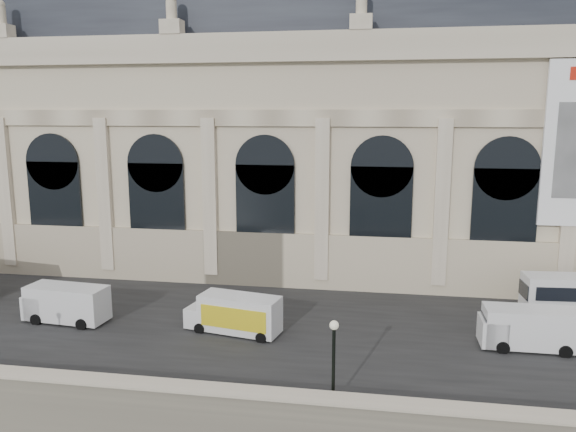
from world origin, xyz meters
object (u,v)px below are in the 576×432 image
object	(u,v)px
box_truck	(235,314)
van_c	(524,328)
lamp_right	(333,364)
van_b	(63,303)

from	to	relation	value
box_truck	van_c	bearing A→B (deg)	1.32
van_c	box_truck	xyz separation A→B (m)	(-19.59, -0.45, -0.02)
van_c	lamp_right	xyz separation A→B (m)	(-11.85, -9.58, 0.99)
van_b	van_c	distance (m)	32.82
van_c	box_truck	size ratio (longest dim) A/B	0.87
van_b	lamp_right	bearing A→B (deg)	-23.58
lamp_right	van_b	bearing A→B (deg)	156.42
lamp_right	box_truck	bearing A→B (deg)	130.33
van_b	lamp_right	distance (m)	22.90
van_c	lamp_right	bearing A→B (deg)	-141.04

